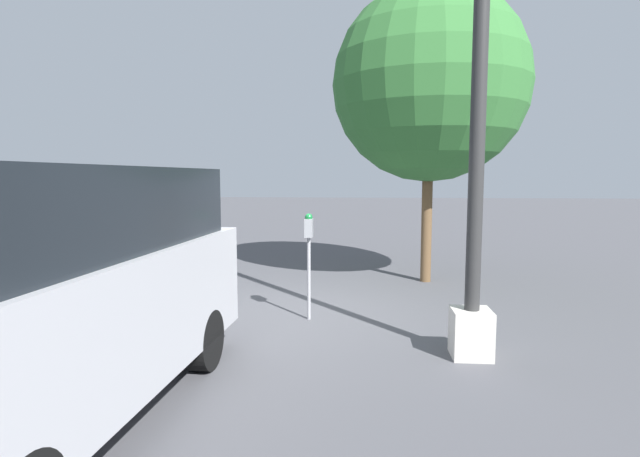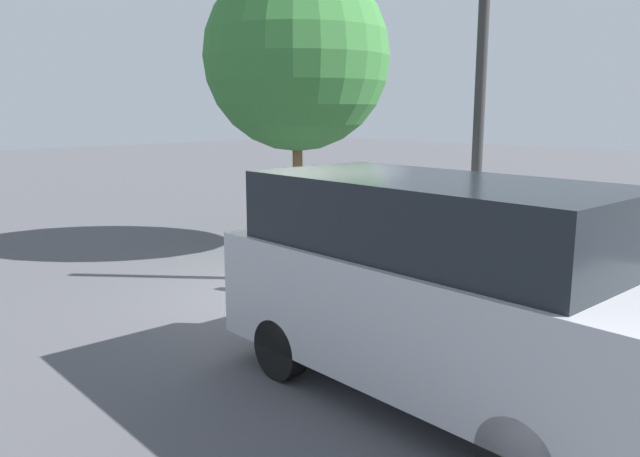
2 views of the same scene
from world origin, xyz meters
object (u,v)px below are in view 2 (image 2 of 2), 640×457
object	(u,v)px
parking_meter_near	(326,220)
street_tree	(297,57)
lamp_post	(477,160)
parked_van	(437,284)

from	to	relation	value
parking_meter_near	street_tree	xyz separation A→B (m)	(-2.78, 2.01, 2.65)
lamp_post	parked_van	world-z (taller)	lamp_post
lamp_post	parked_van	size ratio (longest dim) A/B	1.29
lamp_post	street_tree	xyz separation A→B (m)	(-4.12, 0.00, 1.78)
parking_meter_near	parked_van	size ratio (longest dim) A/B	0.34
lamp_post	parked_van	bearing A→B (deg)	-63.27
street_tree	parked_van	bearing A→B (deg)	-32.32
street_tree	parking_meter_near	bearing A→B (deg)	-35.80
lamp_post	street_tree	size ratio (longest dim) A/B	1.05
lamp_post	parked_van	distance (m)	4.36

